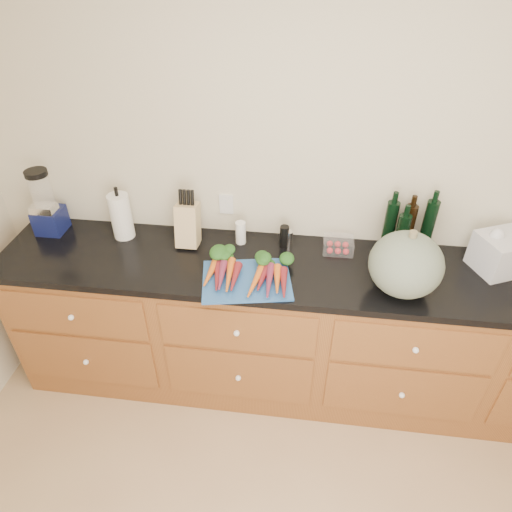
# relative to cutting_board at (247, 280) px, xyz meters

# --- Properties ---
(wall_back) EXTENTS (4.10, 0.05, 2.60)m
(wall_back) POSITION_rel_cutting_board_xyz_m (0.42, 0.48, 0.35)
(wall_back) COLOR beige
(wall_back) RESTS_ON ground
(cabinets) EXTENTS (3.60, 0.64, 0.90)m
(cabinets) POSITION_rel_cutting_board_xyz_m (0.42, 0.16, -0.50)
(cabinets) COLOR brown
(cabinets) RESTS_ON ground
(countertop) EXTENTS (3.64, 0.62, 0.04)m
(countertop) POSITION_rel_cutting_board_xyz_m (0.42, 0.16, -0.03)
(countertop) COLOR black
(countertop) RESTS_ON cabinets
(cutting_board) EXTENTS (0.50, 0.42, 0.01)m
(cutting_board) POSITION_rel_cutting_board_xyz_m (0.00, 0.00, 0.00)
(cutting_board) COLOR #27569A
(cutting_board) RESTS_ON countertop
(carrots) EXTENTS (0.46, 0.34, 0.07)m
(carrots) POSITION_rel_cutting_board_xyz_m (0.00, 0.05, 0.03)
(carrots) COLOR orange
(carrots) RESTS_ON cutting_board
(squash) EXTENTS (0.36, 0.36, 0.32)m
(squash) POSITION_rel_cutting_board_xyz_m (0.77, 0.03, 0.15)
(squash) COLOR #536252
(squash) RESTS_ON countertop
(blender_appliance) EXTENTS (0.15, 0.15, 0.39)m
(blender_appliance) POSITION_rel_cutting_board_xyz_m (-1.21, 0.32, 0.17)
(blender_appliance) COLOR #0F1547
(blender_appliance) RESTS_ON countertop
(paper_towel) EXTENTS (0.12, 0.12, 0.27)m
(paper_towel) POSITION_rel_cutting_board_xyz_m (-0.77, 0.32, 0.13)
(paper_towel) COLOR white
(paper_towel) RESTS_ON countertop
(knife_block) EXTENTS (0.12, 0.12, 0.24)m
(knife_block) POSITION_rel_cutting_board_xyz_m (-0.37, 0.30, 0.12)
(knife_block) COLOR tan
(knife_block) RESTS_ON countertop
(grinder_salt) EXTENTS (0.06, 0.06, 0.13)m
(grinder_salt) POSITION_rel_cutting_board_xyz_m (-0.08, 0.34, 0.06)
(grinder_salt) COLOR white
(grinder_salt) RESTS_ON countertop
(grinder_pepper) EXTENTS (0.05, 0.05, 0.13)m
(grinder_pepper) POSITION_rel_cutting_board_xyz_m (0.17, 0.34, 0.06)
(grinder_pepper) COLOR black
(grinder_pepper) RESTS_ON countertop
(canister_chrome) EXTENTS (0.04, 0.04, 0.10)m
(canister_chrome) POSITION_rel_cutting_board_xyz_m (0.19, 0.34, 0.04)
(canister_chrome) COLOR silver
(canister_chrome) RESTS_ON countertop
(tomato_box) EXTENTS (0.17, 0.13, 0.08)m
(tomato_box) POSITION_rel_cutting_board_xyz_m (0.47, 0.33, 0.03)
(tomato_box) COLOR white
(tomato_box) RESTS_ON countertop
(bottles) EXTENTS (0.27, 0.14, 0.32)m
(bottles) POSITION_rel_cutting_board_xyz_m (0.83, 0.37, 0.14)
(bottles) COLOR black
(bottles) RESTS_ON countertop
(grocery_bag) EXTENTS (0.34, 0.31, 0.20)m
(grocery_bag) POSITION_rel_cutting_board_xyz_m (1.31, 0.28, 0.09)
(grocery_bag) COLOR white
(grocery_bag) RESTS_ON countertop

